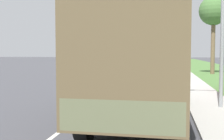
# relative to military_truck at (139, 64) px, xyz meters

# --- Properties ---
(ground_plane) EXTENTS (180.00, 180.00, 0.00)m
(ground_plane) POSITION_rel_military_truck_xyz_m (-1.96, 28.03, -1.74)
(ground_plane) COLOR #424247
(lane_centre_stripe) EXTENTS (0.12, 120.00, 0.00)m
(lane_centre_stripe) POSITION_rel_military_truck_xyz_m (-1.96, 28.03, -1.74)
(lane_centre_stripe) COLOR silver
(lane_centre_stripe) RESTS_ON ground
(sidewalk_right) EXTENTS (1.80, 120.00, 0.12)m
(sidewalk_right) POSITION_rel_military_truck_xyz_m (2.54, 28.03, -1.68)
(sidewalk_right) COLOR #ADAAA3
(sidewalk_right) RESTS_ON ground
(grass_strip_right) EXTENTS (7.00, 120.00, 0.02)m
(grass_strip_right) POSITION_rel_military_truck_xyz_m (6.94, 28.03, -1.73)
(grass_strip_right) COLOR #4C7538
(grass_strip_right) RESTS_ON ground
(military_truck) EXTENTS (2.39, 7.83, 3.13)m
(military_truck) POSITION_rel_military_truck_xyz_m (0.00, 0.00, 0.00)
(military_truck) COLOR #606647
(military_truck) RESTS_ON ground
(car_nearest_ahead) EXTENTS (1.80, 4.17, 1.49)m
(car_nearest_ahead) POSITION_rel_military_truck_xyz_m (-0.29, 15.08, -1.07)
(car_nearest_ahead) COLOR tan
(car_nearest_ahead) RESTS_ON ground
(car_second_ahead) EXTENTS (1.72, 4.29, 1.50)m
(car_second_ahead) POSITION_rel_military_truck_xyz_m (-3.72, 30.33, -1.06)
(car_second_ahead) COLOR silver
(car_second_ahead) RESTS_ON ground
(car_third_ahead) EXTENTS (1.91, 4.37, 1.58)m
(car_third_ahead) POSITION_rel_military_truck_xyz_m (-0.50, 44.60, -1.03)
(car_third_ahead) COLOR #336B3D
(car_third_ahead) RESTS_ON ground
(car_fourth_ahead) EXTENTS (1.78, 4.72, 1.43)m
(car_fourth_ahead) POSITION_rel_military_truck_xyz_m (-0.06, 57.95, -1.09)
(car_fourth_ahead) COLOR silver
(car_fourth_ahead) RESTS_ON ground
(tree_far_right) EXTENTS (2.79, 2.79, 7.51)m
(tree_far_right) POSITION_rel_military_truck_xyz_m (5.36, 20.00, 4.26)
(tree_far_right) COLOR brown
(tree_far_right) RESTS_ON grass_strip_right
(building_distant) EXTENTS (12.55, 13.15, 7.25)m
(building_distant) POSITION_rel_military_truck_xyz_m (-17.06, 60.66, 1.93)
(building_distant) COLOR beige
(building_distant) RESTS_ON ground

